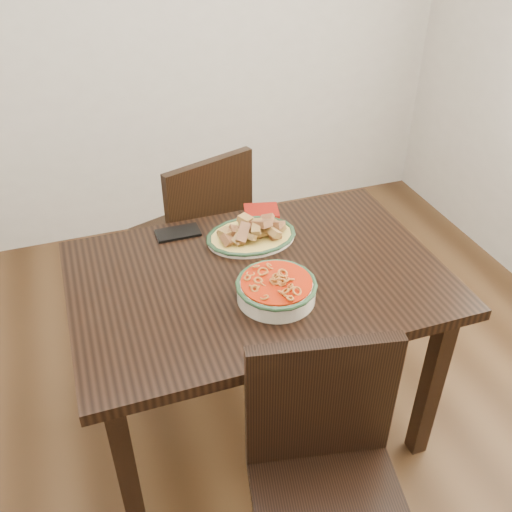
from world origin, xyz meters
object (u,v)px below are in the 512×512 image
object	(u,v)px
smartphone	(178,233)
chair_far	(199,231)
noodle_bowl	(276,287)
dining_table	(258,296)
chair_near	(326,472)
fish_plate	(251,229)

from	to	relation	value
smartphone	chair_far	bearing A→B (deg)	66.62
noodle_bowl	smartphone	distance (m)	0.51
smartphone	dining_table	bearing A→B (deg)	-58.88
chair_near	smartphone	bearing A→B (deg)	112.30
chair_near	fish_plate	distance (m)	0.87
fish_plate	chair_near	bearing A→B (deg)	-94.27
fish_plate	smartphone	xyz separation A→B (m)	(-0.25, 0.12, -0.04)
chair_far	smartphone	bearing A→B (deg)	47.66
noodle_bowl	chair_near	bearing A→B (deg)	-93.17
dining_table	chair_near	size ratio (longest dim) A/B	1.40
chair_near	smartphone	xyz separation A→B (m)	(-0.18, 0.94, 0.26)
fish_plate	noodle_bowl	xyz separation A→B (m)	(-0.03, -0.35, -0.00)
fish_plate	dining_table	bearing A→B (deg)	-102.76
fish_plate	noodle_bowl	distance (m)	0.35
fish_plate	chair_far	bearing A→B (deg)	99.64
dining_table	chair_far	size ratio (longest dim) A/B	1.40
dining_table	fish_plate	bearing A→B (deg)	77.24
fish_plate	noodle_bowl	bearing A→B (deg)	-95.77
chair_near	fish_plate	bearing A→B (deg)	96.92
chair_far	fish_plate	xyz separation A→B (m)	(0.08, -0.50, 0.30)
noodle_bowl	smartphone	bearing A→B (deg)	114.26
chair_far	smartphone	world-z (taller)	chair_far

